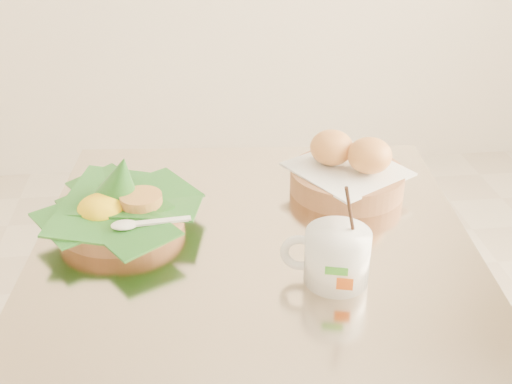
{
  "coord_description": "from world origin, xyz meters",
  "views": [
    {
      "loc": [
        0.06,
        -0.89,
        1.31
      ],
      "look_at": [
        0.16,
        0.01,
        0.82
      ],
      "focal_mm": 45.0,
      "sensor_mm": 36.0,
      "label": 1
    }
  ],
  "objects": [
    {
      "name": "cafe_table",
      "position": [
        0.15,
        -0.01,
        0.53
      ],
      "size": [
        0.75,
        0.75,
        0.75
      ],
      "rotation": [
        0.0,
        0.0,
        -0.08
      ],
      "color": "gray",
      "rests_on": "floor"
    },
    {
      "name": "rice_basket",
      "position": [
        -0.07,
        0.05,
        0.78
      ],
      "size": [
        0.26,
        0.26,
        0.13
      ],
      "rotation": [
        0.0,
        0.0,
        0.41
      ],
      "color": "#9E6B43",
      "rests_on": "cafe_table"
    },
    {
      "name": "bread_basket",
      "position": [
        0.34,
        0.13,
        0.79
      ],
      "size": [
        0.24,
        0.24,
        0.11
      ],
      "rotation": [
        0.0,
        0.0,
        -0.23
      ],
      "color": "#9E6B43",
      "rests_on": "cafe_table"
    },
    {
      "name": "coffee_mug",
      "position": [
        0.25,
        -0.14,
        0.79
      ],
      "size": [
        0.13,
        0.1,
        0.16
      ],
      "rotation": [
        0.0,
        0.0,
        -0.25
      ],
      "color": "white",
      "rests_on": "cafe_table"
    }
  ]
}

